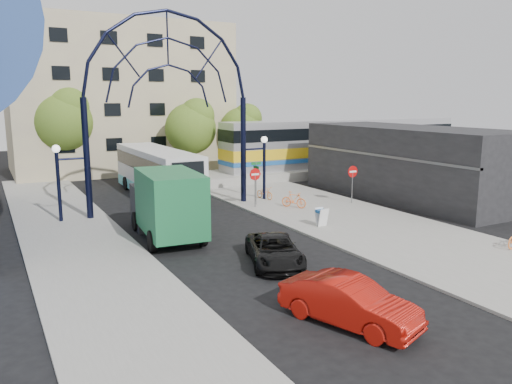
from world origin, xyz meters
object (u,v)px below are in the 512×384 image
sandwich_board (322,215)px  do_not_enter_sign (353,175)px  stop_sign (255,178)px  tree_north_b (64,119)px  green_truck (166,204)px  bike_near_a (265,193)px  train_car (345,142)px  tree_north_c (243,127)px  gateway_arch (168,71)px  city_bus (157,172)px  tree_north_a (192,126)px  black_suv (274,250)px  street_name_sign (256,174)px  red_sedan (349,302)px  bike_near_b (294,200)px

sandwich_board → do_not_enter_sign: bearing=36.7°
stop_sign → tree_north_b: 20.18m
green_truck → bike_near_a: size_ratio=4.44×
train_car → tree_north_c: bearing=143.0°
gateway_arch → tree_north_b: size_ratio=1.70×
train_car → stop_sign: bearing=-146.7°
green_truck → sandwich_board: bearing=-11.0°
train_car → city_bus: 19.64m
tree_north_a → black_suv: bearing=-103.7°
gateway_arch → street_name_sign: 8.38m
tree_north_a → tree_north_b: bearing=158.2°
street_name_sign → red_sedan: (-5.82, -16.58, -1.40)m
do_not_enter_sign → street_name_sign: 6.36m
sandwich_board → gateway_arch: bearing=124.9°
red_sedan → street_name_sign: bearing=50.7°
street_name_sign → bike_near_b: (1.65, -1.97, -1.50)m
black_suv → train_car: bearing=65.5°
green_truck → bike_near_a: 10.70m
do_not_enter_sign → bike_near_a: (-4.36, 4.00, -1.44)m
do_not_enter_sign → street_name_sign: size_ratio=0.89×
gateway_arch → green_truck: size_ratio=1.93×
street_name_sign → red_sedan: street_name_sign is taller
gateway_arch → sandwich_board: (5.60, -8.02, -7.81)m
green_truck → city_bus: bearing=79.7°
sandwich_board → train_car: 21.65m
tree_north_a → tree_north_c: (6.00, 2.00, -0.33)m
stop_sign → tree_north_a: (1.32, 13.93, 2.61)m
gateway_arch → tree_north_a: gateway_arch is taller
bike_near_a → tree_north_b: bearing=111.9°
stop_sign → tree_north_c: bearing=65.3°
tree_north_b → bike_near_b: tree_north_b is taller
tree_north_c → bike_near_b: size_ratio=3.84×
sandwich_board → black_suv: size_ratio=0.22×
stop_sign → city_bus: 8.09m
sandwich_board → red_sedan: bearing=-122.0°
stop_sign → bike_near_b: (2.05, -1.36, -1.36)m
stop_sign → street_name_sign: street_name_sign is taller
gateway_arch → green_truck: bearing=-112.1°
train_car → city_bus: size_ratio=2.02×
tree_north_c → sandwich_board: bearing=-106.5°
stop_sign → black_suv: bearing=-114.4°
stop_sign → green_truck: size_ratio=0.35×
stop_sign → tree_north_b: size_ratio=0.31×
sandwich_board → tree_north_a: (0.52, 19.95, 3.86)m
green_truck → do_not_enter_sign: bearing=12.6°
gateway_arch → tree_north_b: gateway_arch is taller
tree_north_b → red_sedan: (3.26, -33.91, -4.53)m
red_sedan → bike_near_a: bearing=48.1°
black_suv → green_truck: bearing=133.0°
city_bus → red_sedan: size_ratio=2.80×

